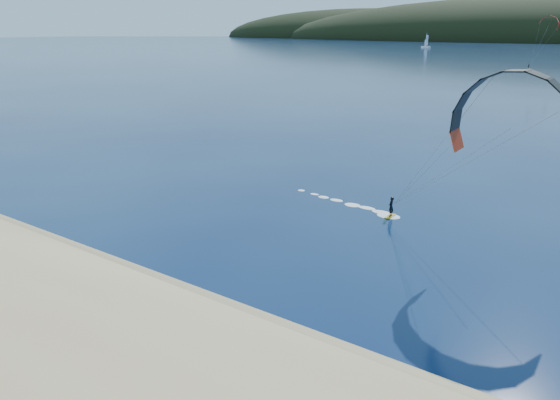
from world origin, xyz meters
name	(u,v)px	position (x,y,z in m)	size (l,w,h in m)	color
ground	(118,331)	(0.00, 0.00, 0.00)	(1800.00, 1800.00, 0.00)	#08163E
wet_sand	(181,295)	(0.00, 4.50, 0.05)	(220.00, 2.50, 0.10)	#927F55
kitesurfer_near	(503,132)	(12.99, 20.65, 8.54)	(23.72, 6.48, 13.11)	#C19516
kitesurfer_far	(548,26)	(-14.88, 208.36, 15.63)	(9.84, 5.06, 18.60)	#C19516
sailboat	(426,47)	(-131.43, 403.17, 0.84)	(8.20, 5.34, 11.44)	white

